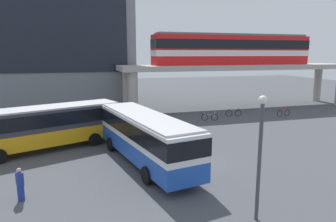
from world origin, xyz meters
TOP-DOWN VIEW (x-y plane):
  - ground_plane at (0.00, 10.00)m, footprint 120.00×120.00m
  - station_building at (-10.92, 29.12)m, footprint 23.29×15.71m
  - elevated_platform at (13.62, 17.85)m, footprint 31.17×5.80m
  - train at (12.48, 17.85)m, footprint 20.75×2.96m
  - bus_main at (-2.62, 0.90)m, footprint 4.63×11.32m
  - bus_secondary at (-8.90, 5.81)m, footprint 11.22×6.30m
  - bicycle_red at (15.80, 11.43)m, footprint 1.79×0.14m
  - bicycle_silver at (6.74, 11.66)m, footprint 1.71×0.65m
  - bicycle_blue at (10.27, 12.94)m, footprint 1.75×0.51m
  - pedestrian_by_bike_rack at (-9.51, -2.51)m, footprint 0.42×0.48m
  - lamp_post at (0.48, -7.25)m, footprint 0.36×0.36m

SIDE VIEW (x-z plane):
  - ground_plane at x=0.00m, z-range 0.00..0.00m
  - bicycle_red at x=15.80m, z-range -0.16..0.88m
  - bicycle_silver at x=6.74m, z-range -0.16..0.88m
  - bicycle_blue at x=10.27m, z-range -0.16..0.88m
  - pedestrian_by_bike_rack at x=-9.51m, z-range -0.05..1.61m
  - bus_main at x=-2.62m, z-range 0.38..3.60m
  - bus_secondary at x=-8.90m, z-range 0.38..3.60m
  - lamp_post at x=0.48m, z-range 0.54..5.93m
  - elevated_platform at x=13.62m, z-range 2.00..7.65m
  - train at x=12.48m, z-range 5.70..9.54m
  - station_building at x=-10.92m, z-range 0.00..17.77m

